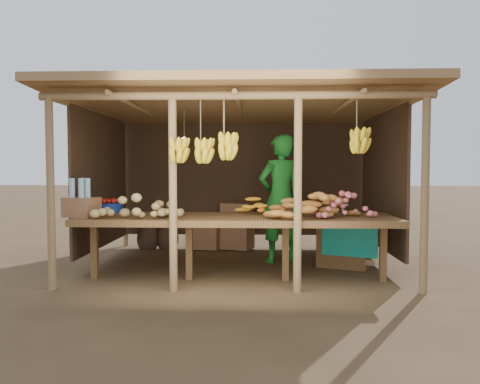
{
  "coord_description": "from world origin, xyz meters",
  "views": [
    {
      "loc": [
        0.25,
        -6.72,
        1.4
      ],
      "look_at": [
        0.0,
        0.0,
        1.05
      ],
      "focal_mm": 35.0,
      "sensor_mm": 36.0,
      "label": 1
    }
  ],
  "objects": [
    {
      "name": "vendor",
      "position": [
        0.59,
        0.2,
        0.95
      ],
      "size": [
        0.82,
        0.7,
        1.89
      ],
      "primitive_type": "imported",
      "rotation": [
        0.0,
        0.0,
        3.58
      ],
      "color": "#1B7D27",
      "rests_on": "ground"
    },
    {
      "name": "stall_structure",
      "position": [
        0.06,
        -0.08,
        1.91
      ],
      "size": [
        4.7,
        3.5,
        2.43
      ],
      "color": "olive",
      "rests_on": "ground"
    },
    {
      "name": "carton_stack",
      "position": [
        -0.27,
        1.2,
        0.35
      ],
      "size": [
        1.12,
        0.51,
        0.78
      ],
      "color": "brown",
      "rests_on": "ground"
    },
    {
      "name": "tomato_basin",
      "position": [
        -1.74,
        -0.52,
        0.88
      ],
      "size": [
        0.36,
        0.36,
        0.19
      ],
      "rotation": [
        0.0,
        0.0,
        0.1
      ],
      "color": "navy",
      "rests_on": "counter"
    },
    {
      "name": "counter",
      "position": [
        0.0,
        -0.95,
        0.74
      ],
      "size": [
        3.9,
        1.05,
        0.8
      ],
      "color": "brown",
      "rests_on": "ground"
    },
    {
      "name": "ground",
      "position": [
        0.0,
        0.0,
        0.0
      ],
      "size": [
        60.0,
        60.0,
        0.0
      ],
      "primitive_type": "plane",
      "color": "brown",
      "rests_on": "ground"
    },
    {
      "name": "bottle_box",
      "position": [
        -1.9,
        -1.1,
        0.98
      ],
      "size": [
        0.44,
        0.38,
        0.47
      ],
      "color": "brown",
      "rests_on": "counter"
    },
    {
      "name": "sweet_potato_heap",
      "position": [
        0.93,
        -1.16,
        0.98
      ],
      "size": [
        1.22,
        0.87,
        0.36
      ],
      "primitive_type": null,
      "rotation": [
        0.0,
        0.0,
        0.19
      ],
      "color": "#AA6B2B",
      "rests_on": "counter"
    },
    {
      "name": "tarp_crate",
      "position": [
        1.5,
        -0.05,
        0.37
      ],
      "size": [
        0.95,
        0.89,
        0.9
      ],
      "color": "brown",
      "rests_on": "ground"
    },
    {
      "name": "onion_heap",
      "position": [
        1.31,
        -1.25,
        0.98
      ],
      "size": [
        0.74,
        0.47,
        0.35
      ],
      "primitive_type": null,
      "rotation": [
        0.0,
        0.0,
        0.05
      ],
      "color": "#B8595E",
      "rests_on": "counter"
    },
    {
      "name": "potato_heap",
      "position": [
        -1.17,
        -1.13,
        0.98
      ],
      "size": [
        1.14,
        0.92,
        0.37
      ],
      "primitive_type": null,
      "rotation": [
        0.0,
        0.0,
        -0.38
      ],
      "color": "tan",
      "rests_on": "counter"
    },
    {
      "name": "banana_pile",
      "position": [
        0.34,
        -0.65,
        0.97
      ],
      "size": [
        0.66,
        0.52,
        0.35
      ],
      "primitive_type": null,
      "rotation": [
        0.0,
        0.0,
        0.34
      ],
      "color": "yellow",
      "rests_on": "counter"
    },
    {
      "name": "burlap_sacks",
      "position": [
        -1.46,
        1.2,
        0.22
      ],
      "size": [
        0.72,
        0.38,
        0.51
      ],
      "color": "#442F1F",
      "rests_on": "ground"
    }
  ]
}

